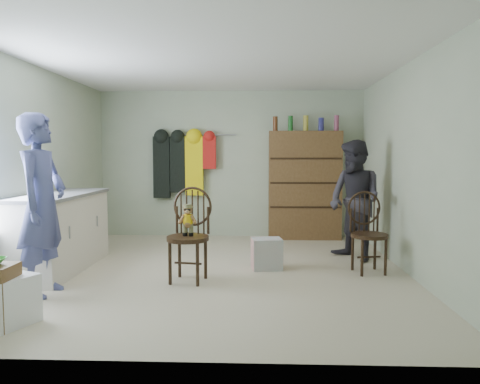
{
  "coord_description": "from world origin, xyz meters",
  "views": [
    {
      "loc": [
        0.48,
        -5.56,
        1.41
      ],
      "look_at": [
        0.25,
        0.2,
        0.95
      ],
      "focal_mm": 35.0,
      "sensor_mm": 36.0,
      "label": 1
    }
  ],
  "objects_px": {
    "counter": "(60,232)",
    "chair_front": "(189,229)",
    "dresser": "(305,185)",
    "chair_far": "(367,229)"
  },
  "relations": [
    {
      "from": "counter",
      "to": "chair_front",
      "type": "height_order",
      "value": "chair_front"
    },
    {
      "from": "chair_front",
      "to": "chair_far",
      "type": "xyz_separation_m",
      "value": [
        2.08,
        0.48,
        -0.06
      ]
    },
    {
      "from": "chair_far",
      "to": "chair_front",
      "type": "bearing_deg",
      "value": -177.25
    },
    {
      "from": "dresser",
      "to": "chair_front",
      "type": "bearing_deg",
      "value": -119.55
    },
    {
      "from": "counter",
      "to": "chair_far",
      "type": "height_order",
      "value": "chair_far"
    },
    {
      "from": "chair_far",
      "to": "dresser",
      "type": "bearing_deg",
      "value": 93.4
    },
    {
      "from": "counter",
      "to": "chair_far",
      "type": "distance_m",
      "value": 3.74
    },
    {
      "from": "counter",
      "to": "chair_front",
      "type": "xyz_separation_m",
      "value": [
        1.66,
        -0.42,
        0.11
      ]
    },
    {
      "from": "chair_front",
      "to": "chair_far",
      "type": "relative_size",
      "value": 1.08
    },
    {
      "from": "chair_far",
      "to": "dresser",
      "type": "distance_m",
      "value": 2.34
    }
  ]
}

